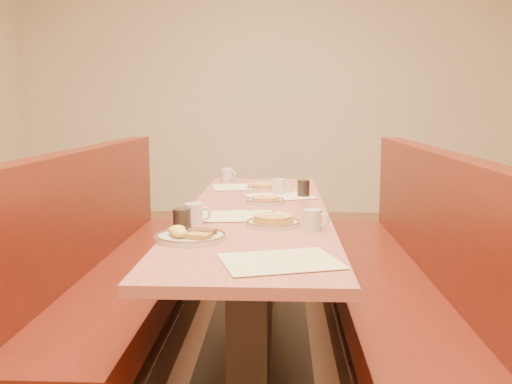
{
  "coord_description": "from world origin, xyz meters",
  "views": [
    {
      "loc": [
        0.12,
        -2.82,
        1.26
      ],
      "look_at": [
        0.0,
        -0.07,
        0.85
      ],
      "focal_mm": 40.0,
      "sensor_mm": 36.0,
      "label": 1
    }
  ],
  "objects_px": {
    "booth_left": "(116,282)",
    "soda_tumbler_near": "(182,221)",
    "pancake_plate": "(273,221)",
    "soda_tumbler_mid": "(303,188)",
    "booth_right": "(401,286)",
    "coffee_mug_d": "(227,175)",
    "coffee_mug_a": "(313,219)",
    "diner_table": "(257,282)",
    "coffee_mug_c": "(279,186)",
    "eggs_plate": "(190,235)",
    "coffee_mug_b": "(195,213)"
  },
  "relations": [
    {
      "from": "booth_left",
      "to": "soda_tumbler_near",
      "type": "bearing_deg",
      "value": -50.99
    },
    {
      "from": "pancake_plate",
      "to": "soda_tumbler_mid",
      "type": "relative_size",
      "value": 2.43
    },
    {
      "from": "booth_left",
      "to": "booth_right",
      "type": "bearing_deg",
      "value": 0.0
    },
    {
      "from": "booth_left",
      "to": "coffee_mug_d",
      "type": "bearing_deg",
      "value": 66.51
    },
    {
      "from": "pancake_plate",
      "to": "coffee_mug_a",
      "type": "height_order",
      "value": "coffee_mug_a"
    },
    {
      "from": "diner_table",
      "to": "coffee_mug_c",
      "type": "height_order",
      "value": "coffee_mug_c"
    },
    {
      "from": "eggs_plate",
      "to": "pancake_plate",
      "type": "bearing_deg",
      "value": 41.87
    },
    {
      "from": "diner_table",
      "to": "booth_right",
      "type": "height_order",
      "value": "booth_right"
    },
    {
      "from": "booth_right",
      "to": "diner_table",
      "type": "bearing_deg",
      "value": 180.0
    },
    {
      "from": "soda_tumbler_mid",
      "to": "coffee_mug_c",
      "type": "bearing_deg",
      "value": 142.46
    },
    {
      "from": "diner_table",
      "to": "soda_tumbler_near",
      "type": "relative_size",
      "value": 24.44
    },
    {
      "from": "pancake_plate",
      "to": "eggs_plate",
      "type": "distance_m",
      "value": 0.43
    },
    {
      "from": "soda_tumbler_mid",
      "to": "eggs_plate",
      "type": "bearing_deg",
      "value": -113.73
    },
    {
      "from": "booth_right",
      "to": "eggs_plate",
      "type": "bearing_deg",
      "value": -145.26
    },
    {
      "from": "coffee_mug_a",
      "to": "soda_tumbler_near",
      "type": "distance_m",
      "value": 0.54
    },
    {
      "from": "eggs_plate",
      "to": "soda_tumbler_mid",
      "type": "bearing_deg",
      "value": 66.27
    },
    {
      "from": "diner_table",
      "to": "pancake_plate",
      "type": "xyz_separation_m",
      "value": [
        0.09,
        -0.38,
        0.39
      ]
    },
    {
      "from": "diner_table",
      "to": "pancake_plate",
      "type": "height_order",
      "value": "pancake_plate"
    },
    {
      "from": "coffee_mug_b",
      "to": "coffee_mug_d",
      "type": "bearing_deg",
      "value": 89.83
    },
    {
      "from": "eggs_plate",
      "to": "coffee_mug_a",
      "type": "relative_size",
      "value": 2.49
    },
    {
      "from": "diner_table",
      "to": "booth_right",
      "type": "distance_m",
      "value": 0.73
    },
    {
      "from": "pancake_plate",
      "to": "diner_table",
      "type": "bearing_deg",
      "value": 103.0
    },
    {
      "from": "coffee_mug_b",
      "to": "soda_tumbler_mid",
      "type": "xyz_separation_m",
      "value": [
        0.51,
        0.78,
        0.0
      ]
    },
    {
      "from": "diner_table",
      "to": "booth_right",
      "type": "bearing_deg",
      "value": 0.0
    },
    {
      "from": "coffee_mug_b",
      "to": "booth_left",
      "type": "bearing_deg",
      "value": 143.22
    },
    {
      "from": "eggs_plate",
      "to": "coffee_mug_d",
      "type": "bearing_deg",
      "value": 90.75
    },
    {
      "from": "pancake_plate",
      "to": "soda_tumbler_near",
      "type": "distance_m",
      "value": 0.41
    },
    {
      "from": "coffee_mug_d",
      "to": "coffee_mug_b",
      "type": "bearing_deg",
      "value": -67.64
    },
    {
      "from": "booth_left",
      "to": "coffee_mug_a",
      "type": "relative_size",
      "value": 22.2
    },
    {
      "from": "coffee_mug_c",
      "to": "booth_right",
      "type": "bearing_deg",
      "value": -43.87
    },
    {
      "from": "booth_left",
      "to": "coffee_mug_a",
      "type": "xyz_separation_m",
      "value": [
        0.99,
        -0.47,
        0.43
      ]
    },
    {
      "from": "booth_left",
      "to": "coffee_mug_b",
      "type": "bearing_deg",
      "value": -36.77
    },
    {
      "from": "coffee_mug_b",
      "to": "coffee_mug_c",
      "type": "xyz_separation_m",
      "value": [
        0.37,
        0.89,
        -0.0
      ]
    },
    {
      "from": "coffee_mug_a",
      "to": "coffee_mug_d",
      "type": "xyz_separation_m",
      "value": [
        -0.51,
        1.56,
        0.0
      ]
    },
    {
      "from": "pancake_plate",
      "to": "soda_tumbler_mid",
      "type": "distance_m",
      "value": 0.83
    },
    {
      "from": "diner_table",
      "to": "coffee_mug_d",
      "type": "height_order",
      "value": "coffee_mug_d"
    },
    {
      "from": "booth_right",
      "to": "coffee_mug_d",
      "type": "distance_m",
      "value": 1.54
    },
    {
      "from": "pancake_plate",
      "to": "coffee_mug_c",
      "type": "xyz_separation_m",
      "value": [
        0.02,
        0.92,
        0.03
      ]
    },
    {
      "from": "pancake_plate",
      "to": "coffee_mug_c",
      "type": "height_order",
      "value": "coffee_mug_c"
    },
    {
      "from": "coffee_mug_d",
      "to": "soda_tumbler_mid",
      "type": "relative_size",
      "value": 1.17
    },
    {
      "from": "pancake_plate",
      "to": "coffee_mug_d",
      "type": "distance_m",
      "value": 1.52
    },
    {
      "from": "booth_right",
      "to": "coffee_mug_a",
      "type": "height_order",
      "value": "booth_right"
    },
    {
      "from": "diner_table",
      "to": "pancake_plate",
      "type": "bearing_deg",
      "value": -77.0
    },
    {
      "from": "booth_right",
      "to": "soda_tumbler_mid",
      "type": "xyz_separation_m",
      "value": [
        -0.48,
        0.43,
        0.44
      ]
    },
    {
      "from": "diner_table",
      "to": "coffee_mug_d",
      "type": "distance_m",
      "value": 1.2
    },
    {
      "from": "coffee_mug_b",
      "to": "coffee_mug_a",
      "type": "bearing_deg",
      "value": -12.22
    },
    {
      "from": "eggs_plate",
      "to": "coffee_mug_b",
      "type": "xyz_separation_m",
      "value": [
        -0.03,
        0.31,
        0.03
      ]
    },
    {
      "from": "diner_table",
      "to": "booth_left",
      "type": "bearing_deg",
      "value": 180.0
    },
    {
      "from": "booth_right",
      "to": "coffee_mug_c",
      "type": "height_order",
      "value": "booth_right"
    },
    {
      "from": "booth_left",
      "to": "coffee_mug_b",
      "type": "height_order",
      "value": "booth_left"
    }
  ]
}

